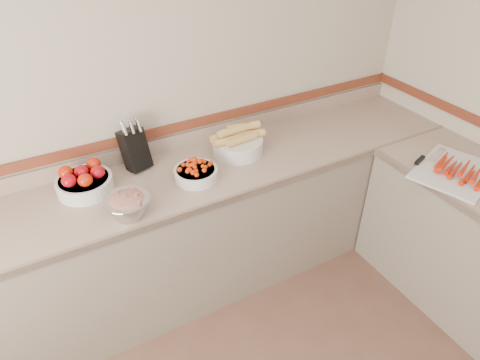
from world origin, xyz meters
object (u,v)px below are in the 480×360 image
tomato_bowl (84,181)px  rhubarb_bowl (128,205)px  knife_block (134,148)px  cherry_tomato_bowl (196,172)px  cutting_board (456,171)px  corn_bowl (238,142)px

tomato_bowl → rhubarb_bowl: 0.37m
knife_block → cherry_tomato_bowl: bearing=-47.5°
tomato_bowl → rhubarb_bowl: tomato_bowl is taller
tomato_bowl → cherry_tomato_bowl: tomato_bowl is taller
tomato_bowl → cutting_board: tomato_bowl is taller
cherry_tomato_bowl → cutting_board: (1.37, -0.70, -0.03)m
knife_block → tomato_bowl: bearing=-163.8°
cutting_board → corn_bowl: bearing=140.5°
corn_bowl → cutting_board: corn_bowl is taller
tomato_bowl → cutting_board: (1.96, -0.89, -0.04)m
rhubarb_bowl → cherry_tomato_bowl: bearing=17.9°
knife_block → cutting_board: knife_block is taller
knife_block → cutting_board: bearing=-31.1°
cherry_tomato_bowl → corn_bowl: 0.38m
tomato_bowl → corn_bowl: 0.94m
knife_block → cherry_tomato_bowl: size_ratio=1.27×
cherry_tomato_bowl → cutting_board: cherry_tomato_bowl is taller
corn_bowl → tomato_bowl: bearing=176.9°
corn_bowl → cherry_tomato_bowl: bearing=-158.2°
knife_block → corn_bowl: bearing=-13.3°
knife_block → tomato_bowl: size_ratio=1.04×
rhubarb_bowl → knife_block: bearing=67.3°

